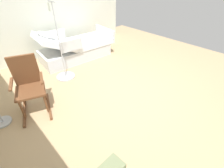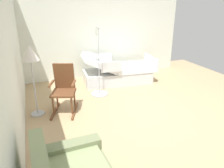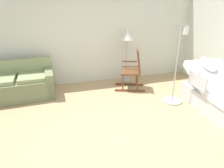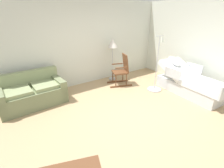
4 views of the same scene
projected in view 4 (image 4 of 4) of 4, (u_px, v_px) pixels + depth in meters
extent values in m
plane|color=tan|center=(133.00, 113.00, 4.04)|extent=(7.36, 7.36, 0.00)
cube|color=silver|center=(84.00, 44.00, 5.38)|extent=(6.09, 0.10, 2.70)
cube|color=silver|center=(208.00, 45.00, 5.09)|extent=(0.10, 5.05, 2.70)
cube|color=silver|center=(190.00, 88.00, 5.02)|extent=(1.04, 2.00, 0.35)
cube|color=white|center=(206.00, 86.00, 4.54)|extent=(1.01, 1.23, 0.14)
cube|color=white|center=(178.00, 69.00, 5.26)|extent=(0.99, 0.99, 0.53)
ellipsoid|color=white|center=(175.00, 61.00, 5.31)|extent=(0.38, 0.52, 0.33)
cube|color=silver|center=(173.00, 73.00, 4.85)|extent=(0.08, 0.56, 0.28)
cube|color=silver|center=(194.00, 68.00, 5.31)|extent=(0.08, 0.56, 0.28)
cylinder|color=black|center=(161.00, 85.00, 5.53)|extent=(0.10, 0.10, 0.10)
cylinder|color=black|center=(176.00, 81.00, 5.87)|extent=(0.10, 0.10, 0.10)
cylinder|color=black|center=(207.00, 106.00, 4.26)|extent=(0.10, 0.10, 0.10)
cylinder|color=black|center=(222.00, 99.00, 4.60)|extent=(0.10, 0.10, 0.10)
cube|color=#737D57|center=(33.00, 97.00, 4.34)|extent=(1.63, 0.91, 0.45)
cube|color=gray|center=(16.00, 92.00, 4.00)|extent=(0.70, 0.67, 0.10)
cube|color=gray|center=(46.00, 85.00, 4.41)|extent=(0.70, 0.67, 0.10)
cube|color=gray|center=(27.00, 78.00, 4.43)|extent=(1.61, 0.22, 0.40)
cube|color=#737D57|center=(1.00, 103.00, 3.92)|extent=(0.21, 0.86, 0.60)
cube|color=#737D57|center=(59.00, 88.00, 4.71)|extent=(0.21, 0.86, 0.60)
cube|color=brown|center=(118.00, 81.00, 5.87)|extent=(0.73, 0.30, 0.05)
cube|color=brown|center=(121.00, 86.00, 5.49)|extent=(0.73, 0.30, 0.05)
cylinder|color=brown|center=(116.00, 80.00, 5.38)|extent=(0.04, 0.04, 0.40)
cylinder|color=brown|center=(113.00, 76.00, 5.72)|extent=(0.04, 0.04, 0.40)
cylinder|color=brown|center=(126.00, 79.00, 5.47)|extent=(0.04, 0.04, 0.40)
cylinder|color=brown|center=(123.00, 75.00, 5.81)|extent=(0.04, 0.04, 0.40)
cube|color=brown|center=(120.00, 72.00, 5.51)|extent=(0.60, 0.61, 0.04)
cube|color=brown|center=(126.00, 63.00, 5.44)|extent=(0.26, 0.45, 0.60)
cube|color=brown|center=(121.00, 68.00, 5.22)|extent=(0.38, 0.17, 0.03)
cube|color=brown|center=(117.00, 64.00, 5.63)|extent=(0.38, 0.17, 0.03)
cylinder|color=#B2B5BA|center=(112.00, 79.00, 6.16)|extent=(0.28, 0.28, 0.03)
cylinder|color=#B2B5BA|center=(112.00, 63.00, 5.92)|extent=(0.03, 0.03, 1.15)
cone|color=silver|center=(112.00, 43.00, 5.64)|extent=(0.34, 0.34, 0.30)
cylinder|color=#B2B5BA|center=(154.00, 89.00, 5.28)|extent=(0.44, 0.44, 0.03)
cylinder|color=#B2B5BA|center=(157.00, 64.00, 4.95)|extent=(0.02, 0.02, 1.65)
cube|color=#B2B5BA|center=(160.00, 36.00, 4.63)|extent=(0.28, 0.02, 0.02)
cube|color=white|center=(162.00, 39.00, 4.73)|extent=(0.09, 0.04, 0.16)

